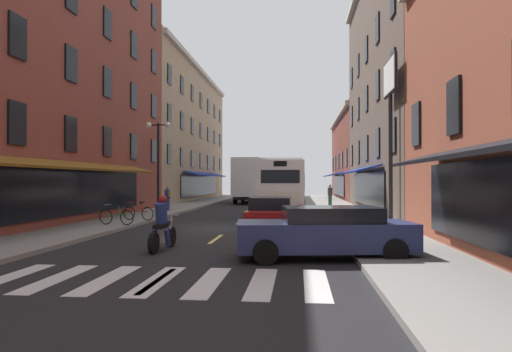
{
  "coord_description": "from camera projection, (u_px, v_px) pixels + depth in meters",
  "views": [
    {
      "loc": [
        2.94,
        -18.93,
        2.1
      ],
      "look_at": [
        0.52,
        6.04,
        2.35
      ],
      "focal_mm": 30.7,
      "sensor_mm": 36.0,
      "label": 1
    }
  ],
  "objects": [
    {
      "name": "sedan_far",
      "position": [
        271.0,
        213.0,
        18.75
      ],
      "size": [
        1.99,
        4.57,
        1.39
      ],
      "color": "maroon",
      "rests_on": "ground"
    },
    {
      "name": "storefront_row_left",
      "position": [
        24.0,
        84.0,
        22.88
      ],
      "size": [
        9.44,
        79.9,
        17.03
      ],
      "color": "brown",
      "rests_on": "ground"
    },
    {
      "name": "sidewalk_right",
      "position": [
        369.0,
        228.0,
        18.53
      ],
      "size": [
        3.0,
        80.0,
        0.14
      ],
      "primitive_type": "cube",
      "color": "gray",
      "rests_on": "ground"
    },
    {
      "name": "bicycle_near",
      "position": [
        116.0,
        217.0,
        19.28
      ],
      "size": [
        1.7,
        0.48,
        0.91
      ],
      "color": "black",
      "rests_on": "sidewalk_left"
    },
    {
      "name": "ground_plane",
      "position": [
        231.0,
        229.0,
        19.1
      ],
      "size": [
        34.8,
        80.0,
        0.1
      ],
      "primitive_type": "cube",
      "color": "black"
    },
    {
      "name": "sedan_mid",
      "position": [
        326.0,
        232.0,
        11.72
      ],
      "size": [
        4.84,
        2.37,
        1.39
      ],
      "color": "navy",
      "rests_on": "ground"
    },
    {
      "name": "pedestrian_near",
      "position": [
        168.0,
        198.0,
        28.38
      ],
      "size": [
        0.53,
        0.42,
        1.59
      ],
      "rotation": [
        0.0,
        0.0,
        1.2
      ],
      "color": "navy",
      "rests_on": "sidewalk_left"
    },
    {
      "name": "sedan_near",
      "position": [
        262.0,
        192.0,
        51.25
      ],
      "size": [
        1.93,
        4.61,
        1.45
      ],
      "color": "#515154",
      "rests_on": "ground"
    },
    {
      "name": "crosswalk_near",
      "position": [
        157.0,
        280.0,
        9.15
      ],
      "size": [
        7.1,
        2.8,
        0.01
      ],
      "color": "silver",
      "rests_on": "ground"
    },
    {
      "name": "pedestrian_mid",
      "position": [
        330.0,
        195.0,
        33.63
      ],
      "size": [
        0.36,
        0.36,
        1.65
      ],
      "rotation": [
        0.0,
        0.0,
        2.22
      ],
      "color": "#33663F",
      "rests_on": "sidewalk_right"
    },
    {
      "name": "box_truck",
      "position": [
        250.0,
        181.0,
        40.49
      ],
      "size": [
        2.61,
        7.64,
        4.07
      ],
      "color": "white",
      "rests_on": "ground"
    },
    {
      "name": "sidewalk_left",
      "position": [
        101.0,
        225.0,
        19.67
      ],
      "size": [
        3.0,
        80.0,
        0.14
      ],
      "primitive_type": "cube",
      "color": "gray",
      "rests_on": "ground"
    },
    {
      "name": "motorcycle_rider",
      "position": [
        163.0,
        227.0,
        13.1
      ],
      "size": [
        0.62,
        2.07,
        1.66
      ],
      "color": "black",
      "rests_on": "ground"
    },
    {
      "name": "storefront_row_right",
      "position": [
        509.0,
        76.0,
        17.59
      ],
      "size": [
        9.44,
        79.9,
        16.31
      ],
      "color": "brown",
      "rests_on": "ground"
    },
    {
      "name": "lane_centre_dashes",
      "position": [
        230.0,
        229.0,
        18.85
      ],
      "size": [
        0.14,
        73.9,
        0.01
      ],
      "color": "#DBCC4C",
      "rests_on": "ground"
    },
    {
      "name": "bicycle_mid",
      "position": [
        138.0,
        213.0,
        21.49
      ],
      "size": [
        1.68,
        0.56,
        0.91
      ],
      "color": "black",
      "rests_on": "sidewalk_left"
    },
    {
      "name": "street_lamp_twin",
      "position": [
        158.0,
        164.0,
        24.53
      ],
      "size": [
        1.42,
        0.32,
        5.23
      ],
      "color": "black",
      "rests_on": "sidewalk_left"
    },
    {
      "name": "billboard_sign",
      "position": [
        390.0,
        101.0,
        19.58
      ],
      "size": [
        0.4,
        2.4,
        7.4
      ],
      "color": "black",
      "rests_on": "sidewalk_right"
    },
    {
      "name": "transit_bus",
      "position": [
        285.0,
        186.0,
        28.57
      ],
      "size": [
        2.72,
        11.14,
        3.34
      ],
      "color": "white",
      "rests_on": "ground"
    }
  ]
}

